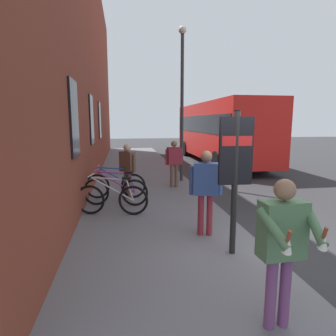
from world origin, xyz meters
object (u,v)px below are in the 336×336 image
(bicycle_end_of_row, at_px, (115,191))
(pedestrian_crossing_street, at_px, (174,159))
(pedestrian_near_bus, at_px, (206,184))
(pedestrian_by_facade, at_px, (127,165))
(street_lamp, at_px, (182,93))
(bicycle_leaning_wall, at_px, (116,185))
(city_bus, at_px, (219,129))
(bicycle_by_door, at_px, (112,199))
(transit_info_sign, at_px, (236,160))
(tourist_with_hotdogs, at_px, (283,239))

(bicycle_end_of_row, xyz_separation_m, pedestrian_crossing_street, (1.92, -1.93, 0.58))
(pedestrian_near_bus, height_order, pedestrian_by_facade, pedestrian_near_bus)
(pedestrian_near_bus, relative_size, pedestrian_by_facade, 1.06)
(pedestrian_crossing_street, height_order, street_lamp, street_lamp)
(bicycle_leaning_wall, relative_size, city_bus, 0.17)
(bicycle_by_door, height_order, transit_info_sign, transit_info_sign)
(pedestrian_near_bus, bearing_deg, tourist_with_hotdogs, -178.96)
(pedestrian_crossing_street, height_order, tourist_with_hotdogs, tourist_with_hotdogs)
(bicycle_by_door, distance_m, pedestrian_crossing_street, 3.40)
(street_lamp, bearing_deg, city_bus, -31.34)
(pedestrian_crossing_street, distance_m, street_lamp, 2.54)
(pedestrian_near_bus, distance_m, pedestrian_crossing_street, 4.24)
(tourist_with_hotdogs, bearing_deg, pedestrian_crossing_street, -0.81)
(pedestrian_by_facade, bearing_deg, tourist_with_hotdogs, -165.34)
(pedestrian_near_bus, height_order, pedestrian_crossing_street, pedestrian_near_bus)
(bicycle_end_of_row, bearing_deg, pedestrian_crossing_street, -45.16)
(pedestrian_near_bus, bearing_deg, city_bus, -20.18)
(bicycle_end_of_row, height_order, transit_info_sign, transit_info_sign)
(transit_info_sign, bearing_deg, bicycle_by_door, 41.16)
(transit_info_sign, relative_size, city_bus, 0.23)
(city_bus, height_order, pedestrian_by_facade, city_bus)
(city_bus, relative_size, tourist_with_hotdogs, 6.37)
(bicycle_by_door, distance_m, city_bus, 10.86)
(bicycle_end_of_row, bearing_deg, pedestrian_near_bus, -142.29)
(street_lamp, bearing_deg, pedestrian_crossing_street, 154.78)
(city_bus, bearing_deg, bicycle_leaning_wall, 142.96)
(bicycle_end_of_row, height_order, city_bus, city_bus)
(bicycle_by_door, distance_m, pedestrian_by_facade, 1.69)
(pedestrian_near_bus, bearing_deg, pedestrian_crossing_street, -1.96)
(tourist_with_hotdogs, xyz_separation_m, street_lamp, (7.85, -0.57, 2.24))
(pedestrian_by_facade, distance_m, tourist_with_hotdogs, 5.89)
(bicycle_by_door, xyz_separation_m, pedestrian_near_bus, (-1.55, -1.86, 0.63))
(pedestrian_crossing_street, distance_m, pedestrian_by_facade, 1.96)
(transit_info_sign, height_order, pedestrian_crossing_street, transit_info_sign)
(bicycle_by_door, distance_m, pedestrian_near_bus, 2.50)
(bicycle_by_door, distance_m, bicycle_leaning_wall, 1.53)
(bicycle_end_of_row, xyz_separation_m, street_lamp, (2.92, -2.40, 2.87))
(transit_info_sign, xyz_separation_m, pedestrian_by_facade, (3.92, 1.68, -0.63))
(bicycle_end_of_row, xyz_separation_m, pedestrian_by_facade, (0.77, -0.34, 0.58))
(bicycle_by_door, distance_m, street_lamp, 5.28)
(bicycle_leaning_wall, xyz_separation_m, pedestrian_near_bus, (-3.08, -1.80, 0.63))
(bicycle_by_door, relative_size, transit_info_sign, 0.73)
(bicycle_end_of_row, distance_m, pedestrian_crossing_street, 2.79)
(bicycle_by_door, height_order, bicycle_leaning_wall, same)
(transit_info_sign, distance_m, tourist_with_hotdogs, 1.88)
(bicycle_end_of_row, distance_m, bicycle_leaning_wall, 0.76)
(bicycle_end_of_row, xyz_separation_m, city_bus, (8.33, -5.70, 1.41))
(bicycle_leaning_wall, xyz_separation_m, transit_info_sign, (-3.92, -2.04, 1.21))
(pedestrian_by_facade, relative_size, street_lamp, 0.29)
(bicycle_by_door, bearing_deg, pedestrian_near_bus, -129.87)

